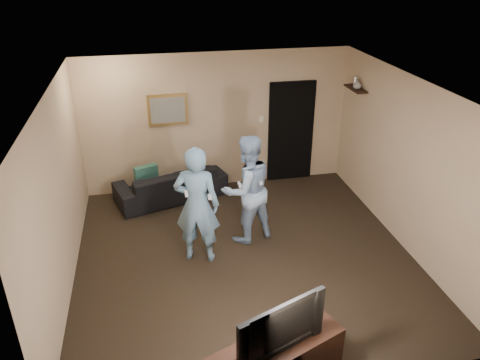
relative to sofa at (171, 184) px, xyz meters
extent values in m
plane|color=black|center=(0.96, -2.10, -0.29)|extent=(5.00, 5.00, 0.00)
cube|color=silver|center=(0.96, -2.10, 2.31)|extent=(5.00, 5.00, 0.04)
cube|color=tan|center=(0.96, 0.40, 1.01)|extent=(5.00, 0.04, 2.60)
cube|color=tan|center=(0.96, -4.60, 1.01)|extent=(5.00, 0.04, 2.60)
cube|color=tan|center=(-1.54, -2.10, 1.01)|extent=(0.04, 5.00, 2.60)
cube|color=tan|center=(3.46, -2.10, 1.01)|extent=(0.04, 5.00, 2.60)
imported|color=black|center=(0.00, 0.00, 0.00)|extent=(2.16, 1.34, 0.59)
cube|color=#1A4F46|center=(-0.43, 0.00, 0.19)|extent=(0.44, 0.27, 0.42)
cube|color=olive|center=(0.06, 0.38, 1.31)|extent=(0.72, 0.05, 0.57)
cube|color=slate|center=(0.06, 0.35, 1.31)|extent=(0.62, 0.01, 0.47)
cube|color=black|center=(2.41, 0.37, 0.71)|extent=(0.90, 0.06, 2.00)
cube|color=silver|center=(1.81, 0.38, 1.01)|extent=(0.08, 0.02, 0.12)
cube|color=black|center=(3.35, -0.30, 1.70)|extent=(0.20, 0.60, 0.03)
imported|color=#BCBCC1|center=(3.35, -0.35, 1.78)|extent=(0.17, 0.17, 0.14)
cylinder|color=silver|center=(3.35, -0.24, 1.80)|extent=(0.06, 0.06, 0.18)
imported|color=black|center=(0.77, -4.42, 0.54)|extent=(1.03, 0.52, 0.61)
imported|color=#6B98BA|center=(0.27, -1.99, 0.61)|extent=(0.76, 0.61, 1.81)
cube|color=white|center=(0.11, -2.21, 0.94)|extent=(0.04, 0.14, 0.04)
cube|color=white|center=(0.43, -2.21, 0.85)|extent=(0.05, 0.09, 0.05)
imported|color=#96B6DB|center=(1.09, -1.60, 0.59)|extent=(1.02, 0.90, 1.76)
cube|color=white|center=(0.93, -1.82, 0.79)|extent=(0.04, 0.14, 0.04)
cube|color=white|center=(1.25, -1.82, 0.80)|extent=(0.05, 0.09, 0.05)
camera|label=1|loc=(-0.30, -7.85, 3.92)|focal=35.00mm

